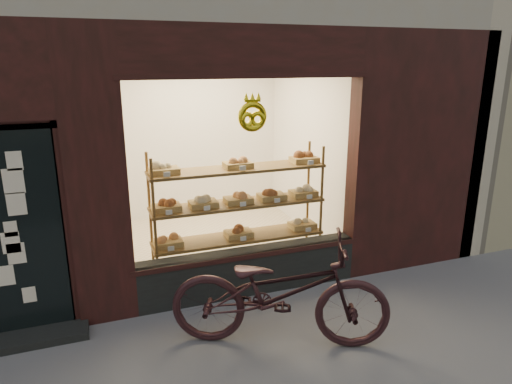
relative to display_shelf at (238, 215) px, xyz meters
name	(u,v)px	position (x,y,z in m)	size (l,w,h in m)	color
display_shelf	(238,215)	(0.00, 0.00, 0.00)	(2.20, 0.45, 1.70)	brown
bicycle	(280,292)	(-0.08, -1.53, -0.29)	(0.75, 2.14, 1.13)	black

